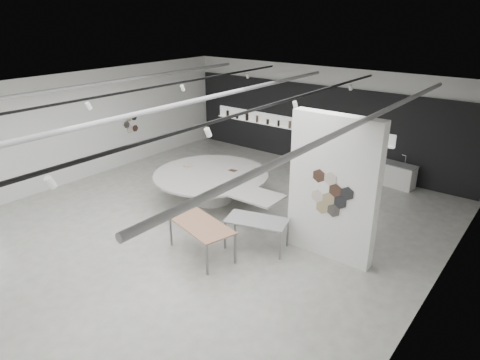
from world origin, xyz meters
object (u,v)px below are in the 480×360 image
Objects in this scene: sample_table_wood at (201,226)px; partition_column at (333,189)px; kitchen_counter at (394,174)px; display_island at (213,183)px; sample_table_stone at (257,222)px.

partition_column is at bearing 37.65° from sample_table_wood.
partition_column is 5.70m from kitchen_counter.
sample_table_wood is 1.32× the size of kitchen_counter.
kitchen_counter is (2.22, 7.46, -0.37)m from sample_table_wood.
sample_table_wood is at bearing -142.35° from partition_column.
kitchen_counter is at bearing 93.01° from partition_column.
display_island is (-4.43, 0.67, -1.19)m from partition_column.
partition_column is 3.33m from sample_table_wood.
partition_column reaches higher than sample_table_stone.
display_island reaches higher than sample_table_wood.
kitchen_counter is (-0.29, 5.52, -1.39)m from partition_column.
kitchen_counter reaches higher than sample_table_stone.
display_island is 6.38m from kitchen_counter.
sample_table_stone is 1.15× the size of kitchen_counter.
display_island is 3.24m from sample_table_wood.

